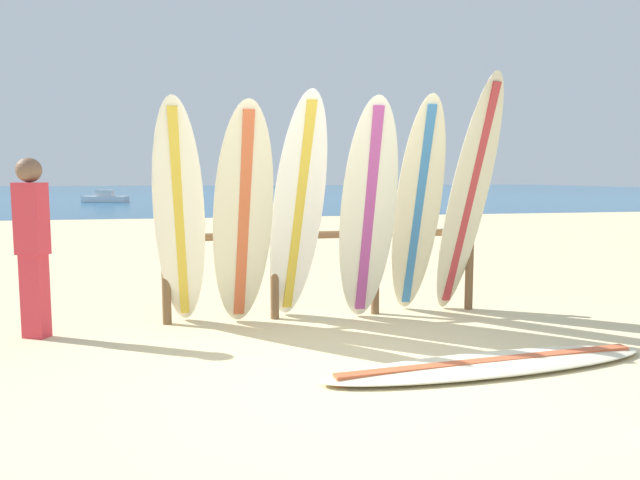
{
  "coord_description": "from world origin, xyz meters",
  "views": [
    {
      "loc": [
        -1.17,
        -4.08,
        1.49
      ],
      "look_at": [
        0.2,
        2.38,
        0.79
      ],
      "focal_mm": 33.58,
      "sensor_mm": 36.0,
      "label": 1
    }
  ],
  "objects_px": {
    "surfboard_rack": "(326,255)",
    "surfboard_leaning_right": "(468,198)",
    "surfboard_leaning_center_right": "(417,211)",
    "surfboard_leaning_center_left": "(298,211)",
    "surfboard_leaning_far_left": "(179,218)",
    "surfboard_lying_on_sand": "(491,364)",
    "surfboard_leaning_center": "(368,213)",
    "small_boat_offshore": "(105,198)",
    "beachgoer_standing": "(32,240)",
    "surfboard_leaning_left": "(243,218)"
  },
  "relations": [
    {
      "from": "surfboard_leaning_right",
      "to": "small_boat_offshore",
      "type": "distance_m",
      "value": 31.85
    },
    {
      "from": "surfboard_leaning_center_right",
      "to": "surfboard_lying_on_sand",
      "type": "relative_size",
      "value": 0.8
    },
    {
      "from": "surfboard_rack",
      "to": "surfboard_lying_on_sand",
      "type": "distance_m",
      "value": 2.27
    },
    {
      "from": "surfboard_rack",
      "to": "surfboard_lying_on_sand",
      "type": "bearing_deg",
      "value": -66.13
    },
    {
      "from": "surfboard_leaning_far_left",
      "to": "surfboard_leaning_center_right",
      "type": "distance_m",
      "value": 2.39
    },
    {
      "from": "surfboard_rack",
      "to": "surfboard_leaning_left",
      "type": "relative_size",
      "value": 1.55
    },
    {
      "from": "surfboard_rack",
      "to": "surfboard_leaning_center_right",
      "type": "xyz_separation_m",
      "value": [
        0.89,
        -0.34,
        0.48
      ]
    },
    {
      "from": "surfboard_rack",
      "to": "surfboard_leaning_right",
      "type": "bearing_deg",
      "value": -11.1
    },
    {
      "from": "beachgoer_standing",
      "to": "small_boat_offshore",
      "type": "distance_m",
      "value": 31.04
    },
    {
      "from": "surfboard_leaning_center_left",
      "to": "surfboard_leaning_center_right",
      "type": "xyz_separation_m",
      "value": [
        1.24,
        -0.08,
        -0.01
      ]
    },
    {
      "from": "surfboard_leaning_far_left",
      "to": "surfboard_leaning_center",
      "type": "relative_size",
      "value": 0.98
    },
    {
      "from": "surfboard_rack",
      "to": "beachgoer_standing",
      "type": "relative_size",
      "value": 2.05
    },
    {
      "from": "surfboard_leaning_center",
      "to": "small_boat_offshore",
      "type": "height_order",
      "value": "surfboard_leaning_center"
    },
    {
      "from": "surfboard_leaning_left",
      "to": "surfboard_leaning_center",
      "type": "height_order",
      "value": "surfboard_leaning_center"
    },
    {
      "from": "surfboard_leaning_center",
      "to": "small_boat_offshore",
      "type": "bearing_deg",
      "value": 102.2
    },
    {
      "from": "surfboard_leaning_center_right",
      "to": "surfboard_leaning_center",
      "type": "bearing_deg",
      "value": -172.36
    },
    {
      "from": "surfboard_leaning_center_right",
      "to": "surfboard_leaning_right",
      "type": "bearing_deg",
      "value": 5.04
    },
    {
      "from": "surfboard_leaning_center_right",
      "to": "surfboard_leaning_right",
      "type": "height_order",
      "value": "surfboard_leaning_right"
    },
    {
      "from": "surfboard_leaning_center_right",
      "to": "surfboard_leaning_right",
      "type": "xyz_separation_m",
      "value": [
        0.59,
        0.05,
        0.13
      ]
    },
    {
      "from": "surfboard_leaning_center_left",
      "to": "surfboard_leaning_right",
      "type": "distance_m",
      "value": 1.83
    },
    {
      "from": "surfboard_leaning_center_right",
      "to": "small_boat_offshore",
      "type": "xyz_separation_m",
      "value": [
        -7.25,
        30.91,
        -0.88
      ]
    },
    {
      "from": "surfboard_leaning_left",
      "to": "small_boat_offshore",
      "type": "bearing_deg",
      "value": 100.0
    },
    {
      "from": "surfboard_leaning_center_left",
      "to": "surfboard_leaning_center",
      "type": "height_order",
      "value": "surfboard_leaning_center_left"
    },
    {
      "from": "beachgoer_standing",
      "to": "surfboard_leaning_center",
      "type": "bearing_deg",
      "value": -2.74
    },
    {
      "from": "surfboard_leaning_far_left",
      "to": "surfboard_leaning_right",
      "type": "height_order",
      "value": "surfboard_leaning_right"
    },
    {
      "from": "surfboard_leaning_center_left",
      "to": "surfboard_lying_on_sand",
      "type": "bearing_deg",
      "value": -54.56
    },
    {
      "from": "surfboard_leaning_left",
      "to": "small_boat_offshore",
      "type": "height_order",
      "value": "surfboard_leaning_left"
    },
    {
      "from": "surfboard_leaning_left",
      "to": "surfboard_leaning_center_left",
      "type": "xyz_separation_m",
      "value": [
        0.56,
        0.11,
        0.05
      ]
    },
    {
      "from": "surfboard_leaning_center_left",
      "to": "surfboard_leaning_center",
      "type": "distance_m",
      "value": 0.7
    },
    {
      "from": "surfboard_rack",
      "to": "surfboard_leaning_left",
      "type": "xyz_separation_m",
      "value": [
        -0.9,
        -0.37,
        0.44
      ]
    },
    {
      "from": "surfboard_leaning_far_left",
      "to": "surfboard_leaning_left",
      "type": "xyz_separation_m",
      "value": [
        0.6,
        -0.05,
        -0.0
      ]
    },
    {
      "from": "surfboard_leaning_center",
      "to": "surfboard_leaning_left",
      "type": "bearing_deg",
      "value": 178.09
    },
    {
      "from": "surfboard_leaning_far_left",
      "to": "beachgoer_standing",
      "type": "bearing_deg",
      "value": 177.43
    },
    {
      "from": "surfboard_leaning_center_left",
      "to": "surfboard_leaning_right",
      "type": "relative_size",
      "value": 0.91
    },
    {
      "from": "surfboard_rack",
      "to": "beachgoer_standing",
      "type": "xyz_separation_m",
      "value": [
        -2.82,
        -0.26,
        0.26
      ]
    },
    {
      "from": "surfboard_leaning_center_left",
      "to": "surfboard_leaning_center",
      "type": "relative_size",
      "value": 1.02
    },
    {
      "from": "surfboard_leaning_left",
      "to": "surfboard_lying_on_sand",
      "type": "xyz_separation_m",
      "value": [
        1.78,
        -1.62,
        -1.06
      ]
    },
    {
      "from": "surfboard_leaning_far_left",
      "to": "surfboard_lying_on_sand",
      "type": "distance_m",
      "value": 3.1
    },
    {
      "from": "surfboard_leaning_center",
      "to": "beachgoer_standing",
      "type": "height_order",
      "value": "surfboard_leaning_center"
    },
    {
      "from": "surfboard_leaning_center",
      "to": "small_boat_offshore",
      "type": "xyz_separation_m",
      "value": [
        -6.7,
        30.98,
        -0.87
      ]
    },
    {
      "from": "surfboard_leaning_center_right",
      "to": "surfboard_lying_on_sand",
      "type": "distance_m",
      "value": 1.98
    },
    {
      "from": "surfboard_leaning_left",
      "to": "small_boat_offshore",
      "type": "relative_size",
      "value": 0.82
    },
    {
      "from": "surfboard_leaning_center_right",
      "to": "beachgoer_standing",
      "type": "xyz_separation_m",
      "value": [
        -3.71,
        0.08,
        -0.22
      ]
    },
    {
      "from": "surfboard_leaning_center",
      "to": "surfboard_leaning_center_left",
      "type": "bearing_deg",
      "value": 167.69
    },
    {
      "from": "surfboard_rack",
      "to": "surfboard_leaning_left",
      "type": "distance_m",
      "value": 1.07
    },
    {
      "from": "surfboard_leaning_center_right",
      "to": "surfboard_leaning_right",
      "type": "relative_size",
      "value": 0.9
    },
    {
      "from": "surfboard_leaning_left",
      "to": "beachgoer_standing",
      "type": "distance_m",
      "value": 1.93
    },
    {
      "from": "surfboard_rack",
      "to": "surfboard_leaning_right",
      "type": "xyz_separation_m",
      "value": [
        1.48,
        -0.29,
        0.61
      ]
    },
    {
      "from": "surfboard_rack",
      "to": "surfboard_leaning_center_left",
      "type": "relative_size",
      "value": 1.48
    },
    {
      "from": "surfboard_lying_on_sand",
      "to": "small_boat_offshore",
      "type": "height_order",
      "value": "small_boat_offshore"
    }
  ]
}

